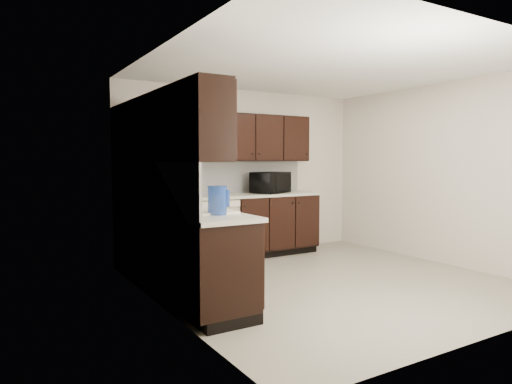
% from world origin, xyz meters
% --- Properties ---
extents(floor, '(4.00, 4.00, 0.00)m').
position_xyz_m(floor, '(0.00, 0.00, 0.00)').
color(floor, gray).
rests_on(floor, ground).
extents(ceiling, '(4.00, 4.00, 0.00)m').
position_xyz_m(ceiling, '(0.00, 0.00, 2.50)').
color(ceiling, white).
rests_on(ceiling, wall_back).
extents(wall_back, '(4.00, 0.02, 2.50)m').
position_xyz_m(wall_back, '(0.00, 2.00, 1.25)').
color(wall_back, beige).
rests_on(wall_back, floor).
extents(wall_left, '(0.02, 4.00, 2.50)m').
position_xyz_m(wall_left, '(-2.00, 0.00, 1.25)').
color(wall_left, beige).
rests_on(wall_left, floor).
extents(wall_right, '(0.02, 4.00, 2.50)m').
position_xyz_m(wall_right, '(2.00, 0.00, 1.25)').
color(wall_right, beige).
rests_on(wall_right, floor).
extents(wall_front, '(4.00, 0.02, 2.50)m').
position_xyz_m(wall_front, '(0.00, -2.00, 1.25)').
color(wall_front, beige).
rests_on(wall_front, floor).
extents(lower_cabinets, '(3.00, 2.80, 0.90)m').
position_xyz_m(lower_cabinets, '(-1.01, 1.11, 0.41)').
color(lower_cabinets, black).
rests_on(lower_cabinets, floor).
extents(countertop, '(3.03, 2.83, 0.04)m').
position_xyz_m(countertop, '(-1.01, 1.11, 0.92)').
color(countertop, '#B7B4A0').
rests_on(countertop, lower_cabinets).
extents(backsplash, '(3.00, 2.80, 0.48)m').
position_xyz_m(backsplash, '(-1.22, 1.32, 1.18)').
color(backsplash, white).
rests_on(backsplash, countertop).
extents(upper_cabinets, '(3.00, 2.80, 0.70)m').
position_xyz_m(upper_cabinets, '(-1.10, 1.20, 1.77)').
color(upper_cabinets, black).
rests_on(upper_cabinets, wall_back).
extents(dishwasher, '(0.58, 0.04, 0.78)m').
position_xyz_m(dishwasher, '(-0.70, 1.41, 0.55)').
color(dishwasher, beige).
rests_on(dishwasher, lower_cabinets).
extents(sink, '(0.54, 0.82, 0.42)m').
position_xyz_m(sink, '(-1.68, -0.01, 0.88)').
color(sink, beige).
rests_on(sink, countertop).
extents(microwave, '(0.68, 0.59, 0.32)m').
position_xyz_m(microwave, '(0.27, 1.66, 1.10)').
color(microwave, black).
rests_on(microwave, countertop).
extents(soap_bottle_a, '(0.11, 0.11, 0.20)m').
position_xyz_m(soap_bottle_a, '(-1.53, 0.38, 1.04)').
color(soap_bottle_a, gray).
rests_on(soap_bottle_a, countertop).
extents(soap_bottle_b, '(0.12, 0.12, 0.24)m').
position_xyz_m(soap_bottle_b, '(-1.86, 0.41, 1.06)').
color(soap_bottle_b, gray).
rests_on(soap_bottle_b, countertop).
extents(toaster_oven, '(0.36, 0.28, 0.22)m').
position_xyz_m(toaster_oven, '(-1.34, 1.76, 1.05)').
color(toaster_oven, silver).
rests_on(toaster_oven, countertop).
extents(storage_bin, '(0.51, 0.42, 0.17)m').
position_xyz_m(storage_bin, '(-1.66, 0.59, 1.03)').
color(storage_bin, silver).
rests_on(storage_bin, countertop).
extents(blue_pitcher, '(0.22, 0.22, 0.26)m').
position_xyz_m(blue_pitcher, '(-1.64, -0.38, 1.07)').
color(blue_pitcher, '#103796').
rests_on(blue_pitcher, countertop).
extents(teal_tumbler, '(0.10, 0.10, 0.18)m').
position_xyz_m(teal_tumbler, '(-1.54, 0.81, 1.03)').
color(teal_tumbler, '#0D9687').
rests_on(teal_tumbler, countertop).
extents(paper_towel_roll, '(0.13, 0.13, 0.27)m').
position_xyz_m(paper_towel_roll, '(-1.53, 1.30, 1.08)').
color(paper_towel_roll, white).
rests_on(paper_towel_roll, countertop).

